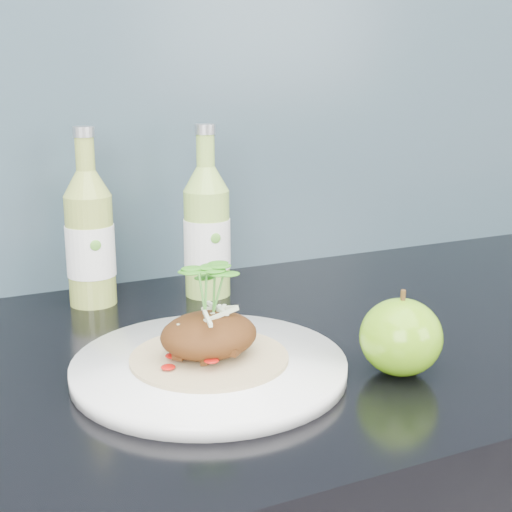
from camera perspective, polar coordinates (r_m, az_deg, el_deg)
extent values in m
cube|color=slate|center=(1.03, -8.22, 17.48)|extent=(4.00, 0.02, 0.70)
cylinder|color=white|center=(0.72, -3.75, -8.83)|extent=(0.28, 0.28, 0.02)
cylinder|color=tan|center=(0.72, -3.76, -8.10)|extent=(0.16, 0.16, 0.00)
ellipsoid|color=#542D0F|center=(0.71, -3.79, -6.32)|extent=(0.10, 0.08, 0.04)
ellipsoid|color=#499610|center=(0.73, 11.51, -6.37)|extent=(0.09, 0.09, 0.08)
cylinder|color=#472D14|center=(0.71, 11.68, -3.23)|extent=(0.01, 0.00, 0.01)
cylinder|color=#94A745|center=(0.94, -13.09, 0.43)|extent=(0.08, 0.08, 0.14)
cone|color=#94A745|center=(0.93, -13.40, 5.69)|extent=(0.06, 0.06, 0.03)
cylinder|color=#94A745|center=(0.92, -13.54, 7.96)|extent=(0.02, 0.02, 0.04)
cylinder|color=silver|center=(0.92, -13.64, 9.64)|extent=(0.03, 0.03, 0.01)
cylinder|color=white|center=(0.94, -13.09, 0.46)|extent=(0.08, 0.08, 0.07)
ellipsoid|color=#59A533|center=(0.91, -12.71, 0.83)|extent=(0.01, 0.00, 0.01)
cylinder|color=#93BD4E|center=(0.96, -3.93, 1.01)|extent=(0.07, 0.07, 0.14)
cone|color=#93BD4E|center=(0.94, -4.03, 6.19)|extent=(0.06, 0.06, 0.03)
cylinder|color=#93BD4E|center=(0.94, -4.07, 8.43)|extent=(0.02, 0.02, 0.04)
cylinder|color=silver|center=(0.93, -4.10, 10.08)|extent=(0.03, 0.03, 0.01)
cylinder|color=white|center=(0.96, -3.93, 1.03)|extent=(0.08, 0.08, 0.07)
ellipsoid|color=#59A533|center=(0.93, -3.24, 1.42)|extent=(0.01, 0.00, 0.01)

